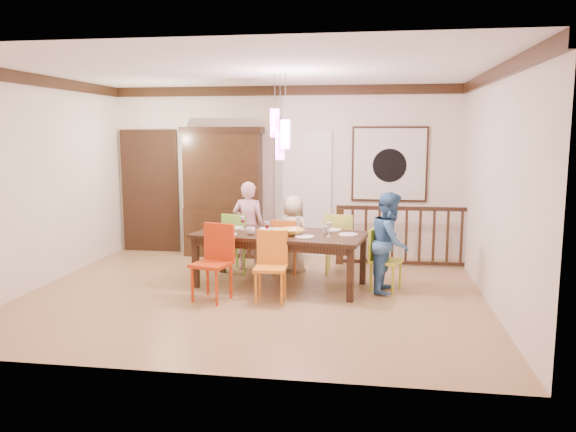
# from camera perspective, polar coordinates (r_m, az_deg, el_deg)

# --- Properties ---
(floor) EXTENTS (6.00, 6.00, 0.00)m
(floor) POSITION_cam_1_polar(r_m,az_deg,el_deg) (7.52, -3.52, -7.94)
(floor) COLOR #A88351
(floor) RESTS_ON ground
(ceiling) EXTENTS (6.00, 6.00, 0.00)m
(ceiling) POSITION_cam_1_polar(r_m,az_deg,el_deg) (7.25, -3.74, 14.60)
(ceiling) COLOR white
(ceiling) RESTS_ON wall_back
(wall_back) EXTENTS (6.00, 0.00, 6.00)m
(wall_back) POSITION_cam_1_polar(r_m,az_deg,el_deg) (9.69, -0.49, 4.51)
(wall_back) COLOR beige
(wall_back) RESTS_ON floor
(wall_left) EXTENTS (0.00, 5.00, 5.00)m
(wall_left) POSITION_cam_1_polar(r_m,az_deg,el_deg) (8.41, -24.06, 3.15)
(wall_left) COLOR beige
(wall_left) RESTS_ON floor
(wall_right) EXTENTS (0.00, 5.00, 5.00)m
(wall_right) POSITION_cam_1_polar(r_m,az_deg,el_deg) (7.23, 20.32, 2.60)
(wall_right) COLOR beige
(wall_right) RESTS_ON floor
(crown_molding) EXTENTS (6.00, 5.00, 0.16)m
(crown_molding) POSITION_cam_1_polar(r_m,az_deg,el_deg) (7.25, -3.73, 13.97)
(crown_molding) COLOR black
(crown_molding) RESTS_ON wall_back
(panel_door) EXTENTS (1.04, 0.07, 2.24)m
(panel_door) POSITION_cam_1_polar(r_m,az_deg,el_deg) (10.34, -13.79, 2.29)
(panel_door) COLOR black
(panel_door) RESTS_ON wall_back
(white_doorway) EXTENTS (0.97, 0.05, 2.22)m
(white_doorway) POSITION_cam_1_polar(r_m,az_deg,el_deg) (9.65, 1.54, 2.10)
(white_doorway) COLOR silver
(white_doorway) RESTS_ON wall_back
(painting) EXTENTS (1.25, 0.06, 1.25)m
(painting) POSITION_cam_1_polar(r_m,az_deg,el_deg) (9.53, 10.27, 5.20)
(painting) COLOR black
(painting) RESTS_ON wall_back
(pendant_cluster) EXTENTS (0.27, 0.21, 1.14)m
(pendant_cluster) POSITION_cam_1_polar(r_m,az_deg,el_deg) (7.62, -0.81, 8.35)
(pendant_cluster) COLOR #FF4CC4
(pendant_cluster) RESTS_ON ceiling
(dining_table) EXTENTS (2.46, 1.41, 0.75)m
(dining_table) POSITION_cam_1_polar(r_m,az_deg,el_deg) (7.76, -0.78, -2.29)
(dining_table) COLOR black
(dining_table) RESTS_ON floor
(chair_far_left) EXTENTS (0.52, 0.52, 0.91)m
(chair_far_left) POSITION_cam_1_polar(r_m,az_deg,el_deg) (8.65, -4.89, -2.24)
(chair_far_left) COLOR #7EC73D
(chair_far_left) RESTS_ON floor
(chair_far_mid) EXTENTS (0.39, 0.39, 0.85)m
(chair_far_mid) POSITION_cam_1_polar(r_m,az_deg,el_deg) (8.46, -0.20, -2.69)
(chair_far_mid) COLOR #C65C17
(chair_far_mid) RESTS_ON floor
(chair_far_right) EXTENTS (0.43, 0.43, 0.93)m
(chair_far_right) POSITION_cam_1_polar(r_m,az_deg,el_deg) (8.49, 5.23, -2.35)
(chair_far_right) COLOR #B2C640
(chair_far_right) RESTS_ON floor
(chair_near_left) EXTENTS (0.54, 0.54, 0.97)m
(chair_near_left) POSITION_cam_1_polar(r_m,az_deg,el_deg) (7.18, -7.79, -4.23)
(chair_near_left) COLOR #BC320C
(chair_near_left) RESTS_ON floor
(chair_near_mid) EXTENTS (0.42, 0.42, 0.88)m
(chair_near_mid) POSITION_cam_1_polar(r_m,az_deg,el_deg) (7.09, -1.80, -4.71)
(chair_near_mid) COLOR orange
(chair_near_mid) RESTS_ON floor
(chair_end_right) EXTENTS (0.49, 0.49, 0.84)m
(chair_end_right) POSITION_cam_1_polar(r_m,az_deg,el_deg) (7.68, 9.93, -4.00)
(chair_end_right) COLOR #ACBC22
(chair_end_right) RESTS_ON floor
(china_hutch) EXTENTS (1.40, 0.46, 2.22)m
(china_hutch) POSITION_cam_1_polar(r_m,az_deg,el_deg) (9.74, -6.60, 2.48)
(china_hutch) COLOR black
(china_hutch) RESTS_ON floor
(balustrade) EXTENTS (2.24, 0.13, 0.96)m
(balustrade) POSITION_cam_1_polar(r_m,az_deg,el_deg) (9.16, 11.92, -1.90)
(balustrade) COLOR black
(balustrade) RESTS_ON floor
(person_far_left) EXTENTS (0.53, 0.37, 1.38)m
(person_far_left) POSITION_cam_1_polar(r_m,az_deg,el_deg) (8.69, -4.02, -1.02)
(person_far_left) COLOR #FBBFD2
(person_far_left) RESTS_ON floor
(person_far_mid) EXTENTS (0.68, 0.59, 1.18)m
(person_far_mid) POSITION_cam_1_polar(r_m,az_deg,el_deg) (8.59, 0.51, -1.80)
(person_far_mid) COLOR beige
(person_far_mid) RESTS_ON floor
(person_end_right) EXTENTS (0.61, 0.73, 1.35)m
(person_end_right) POSITION_cam_1_polar(r_m,az_deg,el_deg) (7.62, 10.32, -2.64)
(person_end_right) COLOR #3969A0
(person_end_right) RESTS_ON floor
(serving_bowl) EXTENTS (0.45, 0.45, 0.08)m
(serving_bowl) POSITION_cam_1_polar(r_m,az_deg,el_deg) (7.60, 0.31, -1.62)
(serving_bowl) COLOR gold
(serving_bowl) RESTS_ON dining_table
(small_bowl) EXTENTS (0.26, 0.26, 0.06)m
(small_bowl) POSITION_cam_1_polar(r_m,az_deg,el_deg) (7.77, -2.24, -1.47)
(small_bowl) COLOR white
(small_bowl) RESTS_ON dining_table
(cup_left) EXTENTS (0.16, 0.16, 0.10)m
(cup_left) POSITION_cam_1_polar(r_m,az_deg,el_deg) (7.63, -3.82, -1.53)
(cup_left) COLOR silver
(cup_left) RESTS_ON dining_table
(cup_right) EXTENTS (0.13, 0.13, 0.09)m
(cup_right) POSITION_cam_1_polar(r_m,az_deg,el_deg) (7.78, 3.79, -1.36)
(cup_right) COLOR silver
(cup_right) RESTS_ON dining_table
(plate_far_left) EXTENTS (0.26, 0.26, 0.01)m
(plate_far_left) POSITION_cam_1_polar(r_m,az_deg,el_deg) (8.16, -5.47, -1.19)
(plate_far_left) COLOR white
(plate_far_left) RESTS_ON dining_table
(plate_far_mid) EXTENTS (0.26, 0.26, 0.01)m
(plate_far_mid) POSITION_cam_1_polar(r_m,az_deg,el_deg) (7.99, -0.92, -1.36)
(plate_far_mid) COLOR white
(plate_far_mid) RESTS_ON dining_table
(plate_far_right) EXTENTS (0.26, 0.26, 0.01)m
(plate_far_right) POSITION_cam_1_polar(r_m,az_deg,el_deg) (7.98, 4.51, -1.40)
(plate_far_right) COLOR white
(plate_far_right) RESTS_ON dining_table
(plate_near_left) EXTENTS (0.26, 0.26, 0.01)m
(plate_near_left) POSITION_cam_1_polar(r_m,az_deg,el_deg) (7.66, -6.19, -1.85)
(plate_near_left) COLOR white
(plate_near_left) RESTS_ON dining_table
(plate_near_mid) EXTENTS (0.26, 0.26, 0.01)m
(plate_near_mid) POSITION_cam_1_polar(r_m,az_deg,el_deg) (7.42, 1.70, -2.13)
(plate_near_mid) COLOR white
(plate_near_mid) RESTS_ON dining_table
(plate_end_right) EXTENTS (0.26, 0.26, 0.01)m
(plate_end_right) POSITION_cam_1_polar(r_m,az_deg,el_deg) (7.64, 6.14, -1.88)
(plate_end_right) COLOR white
(plate_end_right) RESTS_ON dining_table
(wine_glass_a) EXTENTS (0.08, 0.08, 0.19)m
(wine_glass_a) POSITION_cam_1_polar(r_m,az_deg,el_deg) (8.02, -4.62, -0.72)
(wine_glass_a) COLOR #590C19
(wine_glass_a) RESTS_ON dining_table
(wine_glass_b) EXTENTS (0.08, 0.08, 0.19)m
(wine_glass_b) POSITION_cam_1_polar(r_m,az_deg,el_deg) (7.95, 1.00, -0.78)
(wine_glass_b) COLOR silver
(wine_glass_b) RESTS_ON dining_table
(wine_glass_c) EXTENTS (0.08, 0.08, 0.19)m
(wine_glass_c) POSITION_cam_1_polar(r_m,az_deg,el_deg) (7.54, -2.14, -1.30)
(wine_glass_c) COLOR #590C19
(wine_glass_c) RESTS_ON dining_table
(wine_glass_d) EXTENTS (0.08, 0.08, 0.19)m
(wine_glass_d) POSITION_cam_1_polar(r_m,az_deg,el_deg) (7.48, 4.16, -1.39)
(wine_glass_d) COLOR silver
(wine_glass_d) RESTS_ON dining_table
(napkin) EXTENTS (0.18, 0.14, 0.01)m
(napkin) POSITION_cam_1_polar(r_m,az_deg,el_deg) (7.39, -1.25, -2.17)
(napkin) COLOR #D83359
(napkin) RESTS_ON dining_table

